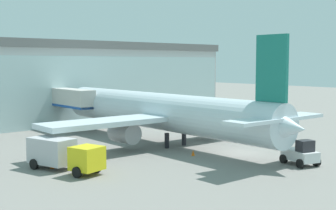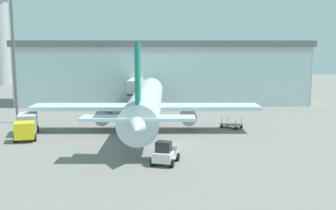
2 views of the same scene
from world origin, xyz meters
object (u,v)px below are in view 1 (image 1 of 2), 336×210
baggage_cart (230,129)px  safety_cone_wingtip (52,165)px  pushback_tug (301,154)px  catering_truck (63,153)px  jet_bridge (65,98)px  safety_cone_nose (193,153)px  airplane (163,112)px

baggage_cart → safety_cone_wingtip: baggage_cart is taller
pushback_tug → catering_truck: bearing=70.9°
jet_bridge → catering_truck: bearing=152.8°
catering_truck → baggage_cart: 26.82m
catering_truck → jet_bridge: bearing=137.1°
safety_cone_nose → safety_cone_wingtip: size_ratio=1.00×
jet_bridge → catering_truck: jet_bridge is taller
catering_truck → safety_cone_wingtip: (-0.30, 1.37, -1.19)m
airplane → safety_cone_nose: (-1.99, -6.87, -3.32)m
jet_bridge → safety_cone_wingtip: (-12.67, -20.93, -3.92)m
jet_bridge → airplane: size_ratio=0.35×
pushback_tug → safety_cone_wingtip: size_ratio=6.49×
pushback_tug → baggage_cart: bearing=-13.4°
jet_bridge → baggage_cart: jet_bridge is taller
pushback_tug → safety_cone_wingtip: (-17.34, 13.31, -0.70)m
catering_truck → safety_cone_nose: bearing=64.3°
jet_bridge → pushback_tug: size_ratio=3.65×
safety_cone_wingtip → airplane: bearing=10.8°
jet_bridge → baggage_cart: 22.79m
pushback_tug → airplane: bearing=24.2°
jet_bridge → pushback_tug: bearing=-170.4°
catering_truck → safety_cone_nose: catering_truck is taller
baggage_cart → pushback_tug: (-9.34, -16.65, 0.47)m
baggage_cart → safety_cone_wingtip: size_ratio=5.73×
airplane → catering_truck: 15.43m
jet_bridge → airplane: bearing=-170.9°
baggage_cart → pushback_tug: size_ratio=0.88×
pushback_tug → safety_cone_nose: bearing=41.0°
jet_bridge → catering_truck: 25.64m
airplane → safety_cone_nose: bearing=164.7°
jet_bridge → safety_cone_nose: jet_bridge is taller
baggage_cart → safety_cone_wingtip: 26.90m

